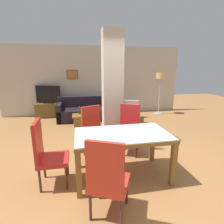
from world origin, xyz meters
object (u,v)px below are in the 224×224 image
at_px(dining_chair_far_right, 129,128).
at_px(bottle, 80,111).
at_px(coffee_table, 81,121).
at_px(tv_screen, 48,95).
at_px(dining_chair_near_left, 108,178).
at_px(tv_stand, 49,110).
at_px(armchair, 125,112).
at_px(floor_lamp, 160,80).
at_px(sofa, 83,112).
at_px(dining_chair_head_left, 47,152).
at_px(dining_chair_far_left, 94,130).
at_px(dining_table, 122,142).

relative_size(dining_chair_far_right, bottle, 4.27).
distance_m(coffee_table, bottle, 0.34).
bearing_deg(tv_screen, bottle, 149.12).
distance_m(dining_chair_near_left, tv_stand, 5.31).
xyz_separation_m(coffee_table, tv_stand, (-1.18, 1.54, 0.06)).
distance_m(armchair, tv_stand, 2.92).
bearing_deg(floor_lamp, armchair, -159.84).
distance_m(bottle, floor_lamp, 3.54).
bearing_deg(sofa, dining_chair_head_left, 79.74).
bearing_deg(dining_chair_near_left, armchair, 97.04).
bearing_deg(dining_chair_far_left, dining_chair_far_right, 157.15).
distance_m(dining_chair_far_right, dining_chair_head_left, 1.81).
bearing_deg(floor_lamp, dining_chair_near_left, -121.88).
relative_size(dining_table, sofa, 0.86).
bearing_deg(dining_chair_far_right, dining_table, 90.00).
bearing_deg(sofa, tv_stand, -24.91).
height_order(dining_chair_near_left, sofa, dining_chair_near_left).
relative_size(dining_chair_far_right, coffee_table, 1.91).
bearing_deg(tv_screen, coffee_table, 147.23).
height_order(tv_stand, floor_lamp, floor_lamp).
distance_m(dining_chair_head_left, coffee_table, 2.83).
bearing_deg(dining_table, sofa, 98.12).
relative_size(dining_chair_far_right, floor_lamp, 0.64).
height_order(armchair, coffee_table, armchair).
xyz_separation_m(tv_screen, floor_lamp, (4.39, -0.32, 0.53)).
bearing_deg(floor_lamp, sofa, -175.07).
height_order(sofa, tv_screen, tv_screen).
xyz_separation_m(dining_chair_near_left, tv_stand, (-1.40, 5.12, -0.28)).
distance_m(dining_chair_near_left, armchair, 4.44).
bearing_deg(dining_chair_head_left, dining_table, 90.00).
relative_size(dining_chair_near_left, tv_stand, 1.07).
bearing_deg(dining_chair_head_left, sofa, 169.74).
xyz_separation_m(dining_table, tv_screen, (-1.79, 4.29, 0.26)).
relative_size(bottle, floor_lamp, 0.15).
height_order(sofa, armchair, armchair).
relative_size(dining_chair_far_right, dining_chair_near_left, 1.00).
bearing_deg(floor_lamp, tv_screen, 175.87).
xyz_separation_m(dining_chair_far_right, coffee_table, (-1.00, 1.88, -0.34)).
distance_m(sofa, armchair, 1.55).
xyz_separation_m(armchair, tv_stand, (-2.78, 0.91, -0.03)).
xyz_separation_m(coffee_table, floor_lamp, (3.21, 1.22, 1.19)).
height_order(dining_chair_head_left, bottle, dining_chair_head_left).
relative_size(dining_chair_far_right, dining_chair_head_left, 1.00).
bearing_deg(dining_chair_near_left, dining_chair_far_right, 90.66).
bearing_deg(tv_screen, sofa, 174.85).
bearing_deg(dining_chair_head_left, tv_screen, -172.15).
bearing_deg(armchair, dining_table, 6.15).
relative_size(dining_chair_far_left, coffee_table, 1.91).
xyz_separation_m(sofa, floor_lamp, (3.13, 0.27, 1.12)).
bearing_deg(tv_stand, dining_chair_far_right, -57.49).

